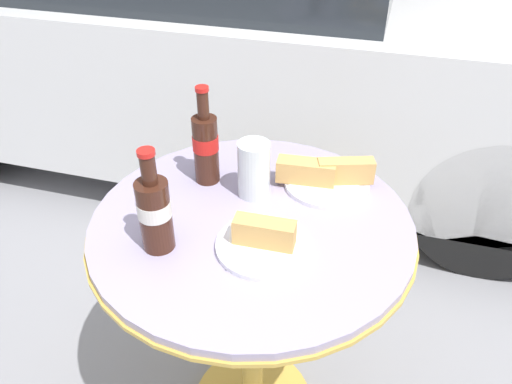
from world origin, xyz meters
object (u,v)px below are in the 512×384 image
(cola_bottle_right, at_px, (206,146))
(lunch_plate_far, at_px, (325,177))
(drinking_glass, at_px, (254,171))
(lunch_plate_near, at_px, (264,241))
(cola_bottle_left, at_px, (155,211))
(parked_car, at_px, (226,24))
(bistro_table, at_px, (252,264))

(cola_bottle_right, height_order, lunch_plate_far, cola_bottle_right)
(drinking_glass, relative_size, lunch_plate_near, 0.68)
(lunch_plate_far, bearing_deg, cola_bottle_right, -169.15)
(cola_bottle_left, distance_m, parked_car, 1.82)
(cola_bottle_left, height_order, parked_car, parked_car)
(lunch_plate_far, bearing_deg, parked_car, 117.59)
(bistro_table, distance_m, lunch_plate_near, 0.19)
(bistro_table, height_order, parked_car, parked_car)
(cola_bottle_left, xyz_separation_m, lunch_plate_near, (0.22, 0.06, -0.07))
(lunch_plate_near, height_order, parked_car, parked_car)
(lunch_plate_far, bearing_deg, bistro_table, -127.44)
(cola_bottle_left, height_order, cola_bottle_right, cola_bottle_right)
(drinking_glass, height_order, lunch_plate_near, drinking_glass)
(bistro_table, xyz_separation_m, parked_car, (-0.61, 1.61, 0.06))
(cola_bottle_right, xyz_separation_m, parked_car, (-0.46, 1.49, -0.18))
(lunch_plate_far, height_order, parked_car, parked_car)
(lunch_plate_near, distance_m, lunch_plate_far, 0.28)
(bistro_table, bearing_deg, drinking_glass, 103.20)
(cola_bottle_left, xyz_separation_m, parked_car, (-0.45, 1.75, -0.17))
(bistro_table, relative_size, parked_car, 0.18)
(cola_bottle_left, relative_size, drinking_glass, 1.68)
(lunch_plate_far, xyz_separation_m, parked_car, (-0.75, 1.43, -0.10))
(bistro_table, bearing_deg, cola_bottle_right, 140.92)
(cola_bottle_right, height_order, lunch_plate_near, cola_bottle_right)
(lunch_plate_far, distance_m, parked_car, 1.62)
(bistro_table, height_order, lunch_plate_far, lunch_plate_far)
(cola_bottle_left, relative_size, lunch_plate_far, 0.99)
(lunch_plate_near, distance_m, parked_car, 1.83)
(drinking_glass, xyz_separation_m, parked_car, (-0.59, 1.51, -0.14))
(cola_bottle_right, distance_m, lunch_plate_far, 0.30)
(lunch_plate_near, bearing_deg, cola_bottle_left, -165.72)
(bistro_table, xyz_separation_m, lunch_plate_far, (0.14, 0.18, 0.17))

